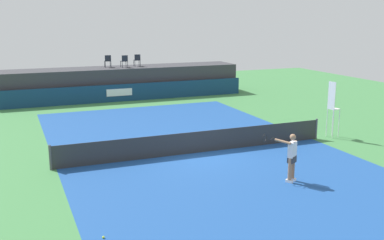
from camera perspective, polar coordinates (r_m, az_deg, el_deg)
name	(u,v)px	position (r m, az deg, el deg)	size (l,w,h in m)	color
ground_plane	(175,136)	(22.82, -2.13, -2.04)	(48.00, 48.00, 0.00)	#3D7A42
court_inner	(198,153)	(20.13, 0.79, -4.06)	(12.00, 22.00, 0.00)	#1C478C
sponsor_wall	(124,93)	(32.56, -8.46, 3.38)	(18.00, 0.22, 1.20)	navy
spectator_platform	(118,82)	(34.22, -9.20, 4.65)	(18.00, 2.80, 2.20)	#38383D
spectator_chair_far_left	(108,61)	(34.09, -10.41, 7.27)	(0.47, 0.47, 0.89)	#1E232D
spectator_chair_left	(124,61)	(33.79, -8.40, 7.30)	(0.46, 0.46, 0.89)	#1E232D
spectator_chair_center	(137,60)	(34.48, -6.83, 7.45)	(0.46, 0.46, 0.89)	#1E232D
umpire_chair	(332,106)	(23.33, 17.04, 1.72)	(0.50, 0.50, 2.76)	white
tennis_net	(198,142)	(20.00, 0.79, -2.76)	(12.40, 0.02, 0.95)	#2D2D2D
net_post_near	(50,158)	(18.58, -17.18, -4.48)	(0.10, 0.10, 1.00)	#4C4C51
net_post_far	(316,129)	(23.04, 15.16, -1.06)	(0.10, 0.10, 1.00)	#4C4C51
tennis_player	(291,156)	(16.79, 12.20, -4.38)	(1.10, 1.00, 1.77)	white
tennis_ball	(103,237)	(12.92, -10.94, -14.09)	(0.07, 0.07, 0.07)	#D8EA33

